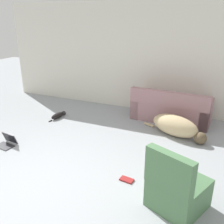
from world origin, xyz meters
name	(u,v)px	position (x,y,z in m)	size (l,w,h in m)	color
ground_plane	(32,192)	(0.00, 0.00, 0.00)	(20.00, 20.00, 0.00)	#999EA3
wall_back	(129,57)	(0.00, 4.00, 1.39)	(7.45, 0.06, 2.78)	silver
couch	(171,110)	(1.29, 3.48, 0.28)	(1.87, 0.90, 0.80)	#A3757A
dog	(176,126)	(1.56, 2.70, 0.21)	(1.46, 0.82, 0.44)	tan
cat	(58,115)	(-1.32, 2.54, 0.06)	(0.20, 0.60, 0.13)	black
laptop_open	(8,141)	(-1.40, 0.94, 0.07)	(0.39, 0.34, 0.23)	#2D2D33
book_red	(127,180)	(1.16, 0.80, 0.01)	(0.22, 0.15, 0.02)	maroon
side_chair	(177,189)	(1.95, 0.51, 0.29)	(0.84, 0.85, 0.90)	#4C754C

